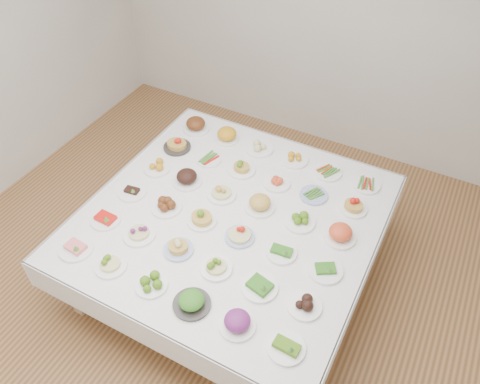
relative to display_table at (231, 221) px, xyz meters
The scene contains 38 objects.
room_envelope 1.18m from the display_table, 123.14° to the right, with size 5.02×5.02×2.81m.
display_table is the anchor object (origin of this frame).
dish_0 1.19m from the display_table, 134.82° to the right, with size 0.25×0.25×0.11m.
dish_1 0.99m from the display_table, 121.27° to the right, with size 0.23×0.23×0.13m.
dish_2 0.86m from the display_table, 100.85° to the right, with size 0.22×0.22×0.10m.
dish_3 0.87m from the display_table, 78.94° to the right, with size 0.25×0.25×0.16m.
dish_4 0.98m from the display_table, 58.89° to the right, with size 0.24×0.24×0.14m.
dish_5 1.19m from the display_table, 44.59° to the right, with size 0.23×0.23×0.10m.
dish_6 0.98m from the display_table, 148.48° to the right, with size 0.23×0.23×0.10m.
dish_7 0.73m from the display_table, 134.98° to the right, with size 0.24×0.24×0.13m.
dish_8 0.54m from the display_table, 108.96° to the right, with size 0.22×0.22×0.12m.
dish_9 0.55m from the display_table, 72.59° to the right, with size 0.24×0.24×0.13m.
dish_10 0.73m from the display_table, 45.44° to the right, with size 0.25×0.25×0.12m.
dish_11 0.98m from the display_table, 31.30° to the right, with size 0.23×0.23×0.11m.
dish_12 0.86m from the display_table, 169.03° to the right, with size 0.23×0.23×0.09m.
dish_13 0.54m from the display_table, 160.30° to the right, with size 0.24×0.24×0.12m.
dish_14 0.27m from the display_table, 134.91° to the right, with size 0.25×0.24×0.15m.
dish_15 0.27m from the display_table, 45.79° to the right, with size 0.22×0.22×0.12m.
dish_16 0.55m from the display_table, 17.84° to the right, with size 0.22×0.22×0.10m.
dish_17 0.87m from the display_table, 10.92° to the right, with size 0.25×0.25×0.10m.
dish_18 0.86m from the display_table, 168.14° to the left, with size 0.22×0.22×0.10m.
dish_19 0.55m from the display_table, 162.53° to the left, with size 0.24×0.24×0.14m.
dish_20 0.27m from the display_table, 138.05° to the left, with size 0.24×0.24×0.12m.
dish_21 0.28m from the display_table, 47.12° to the left, with size 0.26×0.26×0.15m.
dish_22 0.55m from the display_table, 19.00° to the left, with size 0.23×0.23×0.11m.
dish_23 0.86m from the display_table, 11.92° to the left, with size 0.24×0.24×0.15m.
dish_24 1.00m from the display_table, 148.88° to the left, with size 0.25×0.25×0.16m.
dish_25 0.71m from the display_table, 135.24° to the left, with size 0.24×0.22×0.06m.
dish_26 0.55m from the display_table, 108.95° to the left, with size 0.23×0.23×0.13m.
dish_27 0.53m from the display_table, 71.37° to the left, with size 0.23×0.23×0.09m.
dish_28 0.71m from the display_table, 45.73° to the left, with size 0.23×0.23×0.05m.
dish_29 0.98m from the display_table, 31.62° to the left, with size 0.22×0.22×0.14m.
dish_30 1.19m from the display_table, 135.26° to the left, with size 0.26×0.26×0.15m.
dish_31 0.98m from the display_table, 121.02° to the left, with size 0.22×0.22×0.14m.
dish_32 0.87m from the display_table, 101.26° to the left, with size 0.25×0.25×0.11m.
dish_33 0.87m from the display_table, 78.39° to the left, with size 0.25×0.25×0.10m.
dish_34 0.97m from the display_table, 59.19° to the left, with size 0.24×0.24×0.05m.
dish_35 1.18m from the display_table, 44.74° to the left, with size 0.23×0.23×0.05m.
Camera 1 is at (1.41, -1.96, 3.45)m, focal length 35.00 mm.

